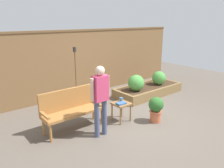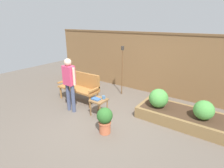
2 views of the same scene
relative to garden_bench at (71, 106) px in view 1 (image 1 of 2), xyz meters
name	(u,v)px [view 1 (image 1 of 2)]	position (x,y,z in m)	size (l,w,h in m)	color
ground_plane	(134,120)	(1.44, -0.60, -0.54)	(14.00, 14.00, 0.00)	#60564C
fence_back	(80,63)	(1.44, 2.00, 0.55)	(8.40, 0.14, 2.16)	brown
garden_bench	(71,106)	(0.00, 0.00, 0.00)	(1.44, 0.48, 0.94)	#A87038
side_table	(121,106)	(1.14, -0.44, -0.15)	(0.40, 0.40, 0.48)	olive
cup_on_table	(121,99)	(1.22, -0.33, -0.02)	(0.12, 0.09, 0.09)	teal
book_on_table	(121,103)	(1.09, -0.50, -0.05)	(0.24, 0.15, 0.04)	#38609E
potted_boxwood	(156,108)	(1.78, -1.01, -0.18)	(0.37, 0.37, 0.64)	#C66642
raised_planter_bed	(148,90)	(3.21, 0.52, -0.39)	(2.40, 1.00, 0.30)	olive
shrub_near_bench	(136,83)	(2.51, 0.41, 0.01)	(0.51, 0.51, 0.51)	brown
shrub_far_corner	(159,78)	(3.61, 0.41, -0.01)	(0.46, 0.46, 0.46)	brown
tiki_torch	(75,66)	(0.85, 1.23, 0.63)	(0.10, 0.10, 1.72)	brown
person_by_bench	(100,95)	(0.31, -0.70, 0.39)	(0.47, 0.20, 1.56)	#475170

